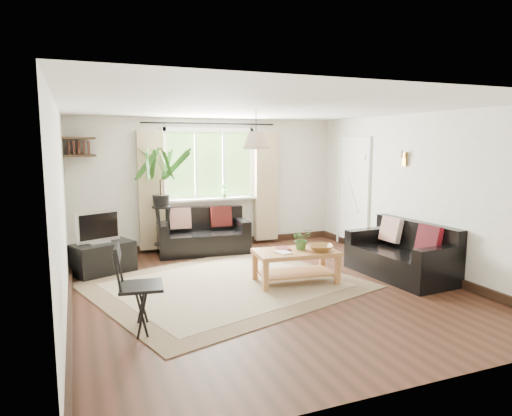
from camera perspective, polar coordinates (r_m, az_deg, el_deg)
name	(u,v)px	position (r m, az deg, el deg)	size (l,w,h in m)	color
floor	(267,289)	(6.27, 1.38, -10.03)	(5.50, 5.50, 0.00)	black
ceiling	(268,108)	(5.97, 1.46, 12.40)	(5.50, 5.50, 0.00)	white
wall_back	(209,183)	(8.59, -5.84, 3.08)	(5.00, 0.02, 2.40)	white
wall_front	(409,243)	(3.68, 18.58, -4.23)	(5.00, 0.02, 2.40)	white
wall_left	(61,211)	(5.53, -23.14, -0.39)	(0.02, 5.50, 2.40)	white
wall_right	(418,193)	(7.35, 19.64, 1.78)	(0.02, 5.50, 2.40)	white
rug	(226,285)	(6.40, -3.79, -9.57)	(3.36, 2.88, 0.02)	beige
window	(210,165)	(8.52, -5.80, 5.40)	(2.50, 0.16, 2.16)	white
door	(353,194)	(8.69, 12.03, 1.68)	(0.06, 0.96, 2.06)	silver
corner_shelf	(79,147)	(7.98, -21.25, 7.14)	(0.50, 0.50, 0.34)	black
pendant_lamp	(256,136)	(6.33, 0.00, 9.00)	(0.36, 0.36, 0.54)	beige
wall_sconce	(403,157)	(7.50, 17.92, 6.12)	(0.12, 0.12, 0.28)	beige
sofa_back	(203,232)	(8.20, -6.67, -3.02)	(1.59, 0.79, 0.75)	black
sofa_right	(400,251)	(7.04, 17.56, -5.18)	(0.81, 1.62, 0.76)	black
coffee_table	(295,267)	(6.47, 4.96, -7.32)	(1.14, 0.62, 0.47)	brown
table_plant	(301,239)	(6.46, 5.70, -3.85)	(0.27, 0.24, 0.30)	#375E25
bowl	(321,248)	(6.43, 8.08, -4.94)	(0.35, 0.35, 0.09)	olive
book_a	(278,253)	(6.22, 2.82, -5.64)	(0.17, 0.23, 0.02)	white
book_b	(277,249)	(6.45, 2.70, -5.12)	(0.17, 0.23, 0.02)	maroon
tv_stand	(103,258)	(7.29, -18.55, -5.95)	(0.87, 0.49, 0.47)	black
tv	(98,226)	(7.18, -19.14, -2.18)	(0.67, 0.22, 0.51)	#A5A5AA
palm_stand	(161,202)	(7.98, -11.78, 0.71)	(0.73, 0.73, 1.89)	black
folding_chair	(141,288)	(4.94, -14.14, -9.66)	(0.48, 0.48, 0.94)	black
sill_plant	(224,191)	(8.56, -3.99, 2.18)	(0.14, 0.10, 0.27)	#2D6023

